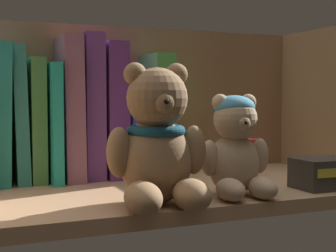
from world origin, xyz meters
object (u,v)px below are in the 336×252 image
book_3 (18,115)px  book_4 (35,120)px  book_8 (111,110)px  book_10 (153,115)px  book_9 (133,130)px  teddy_bear_larger (158,145)px  pillar_candle (244,158)px  book_6 (68,109)px  teddy_bear_smaller (236,148)px  book_7 (89,107)px  small_product_box (324,173)px  book_5 (51,123)px

book_3 → book_4: book_3 is taller
book_4 → book_8: book_8 is taller
book_10 → book_9: bearing=180.0°
teddy_bear_larger → pillar_candle: teddy_bear_larger is taller
book_6 → pillar_candle: size_ratio=3.60×
book_6 → teddy_bear_smaller: bearing=-50.2°
book_3 → book_10: size_ratio=1.03×
book_6 → teddy_bear_larger: bearing=-75.0°
book_8 → book_9: book_8 is taller
book_3 → teddy_bear_larger: size_ratio=1.20×
book_7 → small_product_box: 39.99cm
book_4 → book_3: bearing=180.0°
book_9 → teddy_bear_larger: size_ratio=0.88×
teddy_bear_larger → pillar_candle: size_ratio=2.78×
book_9 → book_3: bearing=180.0°
book_3 → book_7: bearing=0.0°
book_7 → pillar_candle: size_ratio=3.69×
book_7 → book_8: 3.93cm
book_5 → teddy_bear_smaller: size_ratio=1.34×
book_8 → book_10: bearing=0.0°
book_6 → book_7: book_7 is taller
book_10 → small_product_box: bearing=-51.0°
book_3 → book_8: 15.68cm
book_7 → pillar_candle: 28.32cm
book_3 → teddy_bear_larger: 28.85cm
book_5 → teddy_bear_larger: size_ratio=1.05×
book_7 → teddy_bear_larger: bearing=-83.3°
teddy_bear_larger → teddy_bear_smaller: bearing=7.4°
book_5 → pillar_candle: size_ratio=2.91×
book_10 → small_product_box: 31.35cm
book_3 → book_7: (11.80, 0.00, 1.25)cm
book_6 → small_product_box: size_ratio=2.71×
book_6 → book_3: bearing=180.0°
teddy_bear_larger → book_8: bearing=87.8°
book_5 → teddy_bear_larger: (9.51, -24.62, -1.81)cm
book_4 → teddy_bear_smaller: book_4 is taller
book_10 → teddy_bear_larger: book_10 is taller
book_8 → teddy_bear_smaller: 26.20cm
book_8 → book_4: bearing=180.0°
book_4 → pillar_candle: bearing=-15.1°
book_10 → teddy_bear_larger: 26.33cm
book_3 → small_product_box: book_3 is taller
book_3 → small_product_box: 49.42cm
book_8 → book_10: (7.92, 0.00, -0.90)cm
book_3 → book_10: 23.60cm
book_3 → pillar_candle: size_ratio=3.32×
book_5 → small_product_box: 44.77cm
pillar_candle → teddy_bear_larger: bearing=-145.5°
teddy_bear_smaller → pillar_candle: bearing=54.7°
pillar_candle → book_5: bearing=163.7°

